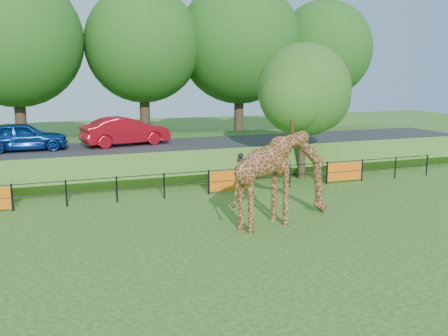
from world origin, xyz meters
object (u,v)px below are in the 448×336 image
Objects in this scene: giraffe at (283,178)px; car_red at (126,131)px; car_blue at (23,136)px; visitor at (240,167)px; tree_east at (305,93)px.

car_red is (-3.71, 11.46, 0.55)m from giraffe.
car_blue is 11.01m from visitor.
visitor is at bearing -114.44° from car_blue.
giraffe is 7.04m from visitor.
car_blue is (-8.86, 11.26, 0.52)m from giraffe.
tree_east reaches higher than giraffe.
car_blue is 14.26m from tree_east.
car_red is at bearing 90.23° from giraffe.
giraffe is 3.20× the size of visitor.
giraffe is 0.68× the size of tree_east.
visitor is at bearing -145.09° from car_red.
tree_east is (3.27, -0.40, 3.57)m from visitor.
car_red is 9.75m from tree_east.
car_blue is at bearing 80.48° from car_red.
car_red is at bearing -88.58° from car_blue.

